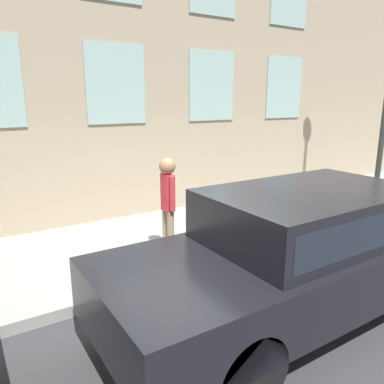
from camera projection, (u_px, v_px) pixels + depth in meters
ground_plane at (200, 279)px, 5.70m from camera, size 80.00×80.00×0.00m
sidewalk at (154, 242)px, 6.95m from camera, size 3.10×60.00×0.16m
building_facade at (111, 50)px, 7.49m from camera, size 0.33×40.00×7.24m
fire_hydrant at (215, 227)px, 6.19m from camera, size 0.38×0.48×0.87m
person at (168, 198)px, 5.93m from camera, size 0.39×0.26×1.63m
parked_car_charcoal_near at (308, 245)px, 4.62m from camera, size 1.85×5.33×1.63m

